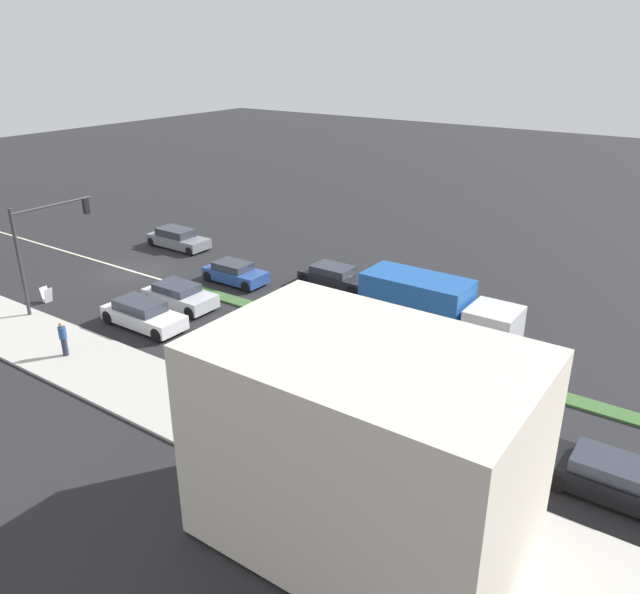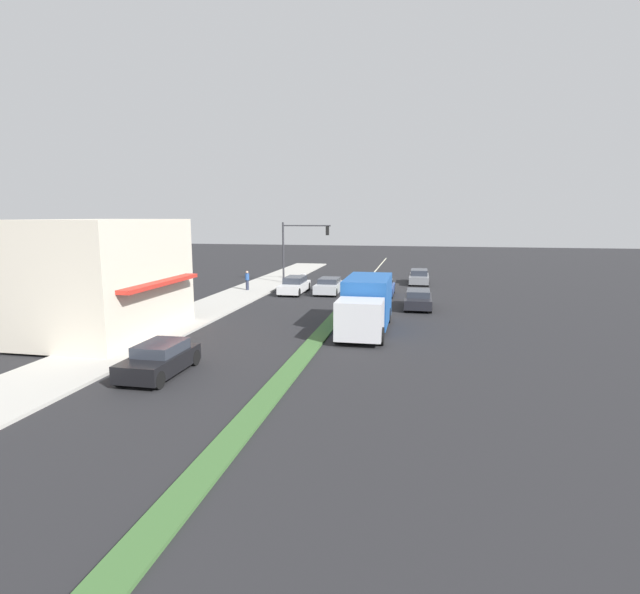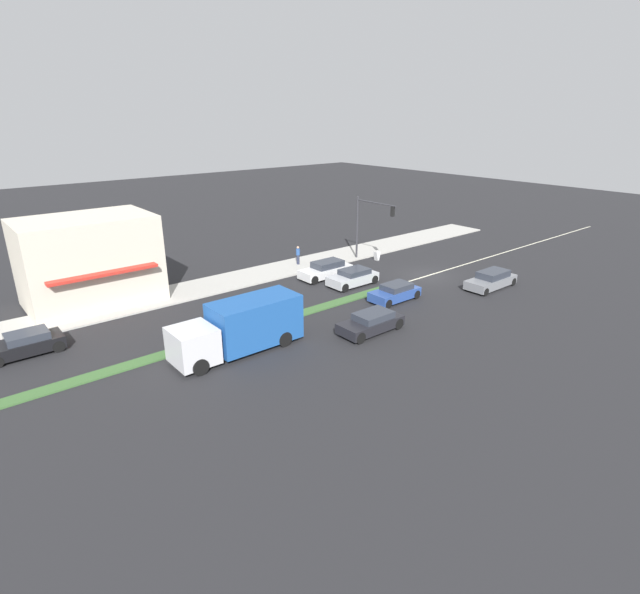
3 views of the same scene
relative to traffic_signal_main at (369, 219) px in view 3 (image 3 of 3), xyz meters
The scene contains 15 objects.
ground_plane 18.50m from the traffic_signal_main, 109.79° to the left, with size 160.00×160.00×0.00m, color #232326.
sidewalk_right 18.16m from the traffic_signal_main, 80.68° to the left, with size 4.00×73.00×0.12m, color #B2AFA8.
median_strip 27.01m from the traffic_signal_main, 103.25° to the left, with size 0.90×46.00×0.10m, color #3D6633.
lane_marking_center 7.32m from the traffic_signal_main, behind, with size 0.16×60.00×0.01m, color beige.
building_corner_store 22.71m from the traffic_signal_main, 77.64° to the left, with size 6.39×8.60×5.99m.
traffic_signal_main is the anchor object (origin of this frame).
pedestrian 6.96m from the traffic_signal_main, 60.90° to the left, with size 0.34×0.34×1.61m.
warning_aframe_sign 3.61m from the traffic_signal_main, 103.72° to the right, with size 0.45×0.53×0.84m.
delivery_truck 20.05m from the traffic_signal_main, 114.73° to the left, with size 2.44×7.50×2.87m.
sedan_silver 7.47m from the traffic_signal_main, 125.74° to the left, with size 1.86×4.04×1.28m.
suv_black 27.85m from the traffic_signal_main, 92.33° to the left, with size 1.80×3.88×1.29m.
suv_grey 11.83m from the traffic_signal_main, 168.17° to the right, with size 1.79×4.54×1.32m.
coupe_blue 10.48m from the traffic_signal_main, 146.82° to the left, with size 1.75×3.81×1.23m.
van_white 6.77m from the traffic_signal_main, 100.90° to the left, with size 1.76×4.52×1.37m.
sedan_dark 15.75m from the traffic_signal_main, 136.26° to the left, with size 1.83×4.22×1.24m.
Camera 3 is at (-24.67, 31.88, 12.65)m, focal length 28.00 mm.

